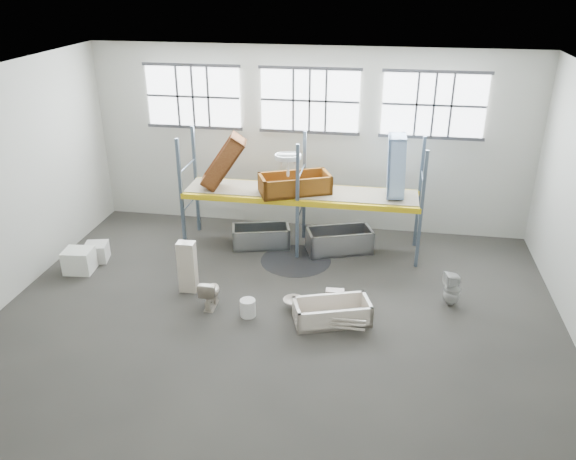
% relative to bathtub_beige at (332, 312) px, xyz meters
% --- Properties ---
extents(floor, '(12.00, 10.00, 0.10)m').
position_rel_bathtub_beige_xyz_m(floor, '(-1.17, -0.11, -0.28)').
color(floor, '#423E39').
rests_on(floor, ground).
extents(ceiling, '(12.00, 10.00, 0.10)m').
position_rel_bathtub_beige_xyz_m(ceiling, '(-1.17, -0.11, 4.82)').
color(ceiling, silver).
rests_on(ceiling, ground).
extents(wall_back, '(12.00, 0.10, 5.00)m').
position_rel_bathtub_beige_xyz_m(wall_back, '(-1.17, 4.94, 2.27)').
color(wall_back, beige).
rests_on(wall_back, ground).
extents(wall_front, '(12.00, 0.10, 5.00)m').
position_rel_bathtub_beige_xyz_m(wall_front, '(-1.17, -5.16, 2.27)').
color(wall_front, '#B5B4A7').
rests_on(wall_front, ground).
extents(window_left, '(2.60, 0.04, 1.60)m').
position_rel_bathtub_beige_xyz_m(window_left, '(-4.37, 4.83, 3.37)').
color(window_left, white).
rests_on(window_left, wall_back).
extents(window_mid, '(2.60, 0.04, 1.60)m').
position_rel_bathtub_beige_xyz_m(window_mid, '(-1.17, 4.83, 3.37)').
color(window_mid, white).
rests_on(window_mid, wall_back).
extents(window_right, '(2.60, 0.04, 1.60)m').
position_rel_bathtub_beige_xyz_m(window_right, '(2.03, 4.83, 3.37)').
color(window_right, white).
rests_on(window_right, wall_back).
extents(rack_upright_la, '(0.08, 0.08, 3.00)m').
position_rel_bathtub_beige_xyz_m(rack_upright_la, '(-4.17, 2.79, 1.27)').
color(rack_upright_la, slate).
rests_on(rack_upright_la, floor).
extents(rack_upright_lb, '(0.08, 0.08, 3.00)m').
position_rel_bathtub_beige_xyz_m(rack_upright_lb, '(-4.17, 3.99, 1.27)').
color(rack_upright_lb, slate).
rests_on(rack_upright_lb, floor).
extents(rack_upright_ma, '(0.08, 0.08, 3.00)m').
position_rel_bathtub_beige_xyz_m(rack_upright_ma, '(-1.17, 2.79, 1.27)').
color(rack_upright_ma, slate).
rests_on(rack_upright_ma, floor).
extents(rack_upright_mb, '(0.08, 0.08, 3.00)m').
position_rel_bathtub_beige_xyz_m(rack_upright_mb, '(-1.17, 3.99, 1.27)').
color(rack_upright_mb, slate).
rests_on(rack_upright_mb, floor).
extents(rack_upright_ra, '(0.08, 0.08, 3.00)m').
position_rel_bathtub_beige_xyz_m(rack_upright_ra, '(1.83, 2.79, 1.27)').
color(rack_upright_ra, slate).
rests_on(rack_upright_ra, floor).
extents(rack_upright_rb, '(0.08, 0.08, 3.00)m').
position_rel_bathtub_beige_xyz_m(rack_upright_rb, '(1.83, 3.99, 1.27)').
color(rack_upright_rb, slate).
rests_on(rack_upright_rb, floor).
extents(rack_beam_front, '(6.00, 0.10, 0.14)m').
position_rel_bathtub_beige_xyz_m(rack_beam_front, '(-1.17, 2.79, 1.27)').
color(rack_beam_front, yellow).
rests_on(rack_beam_front, floor).
extents(rack_beam_back, '(6.00, 0.10, 0.14)m').
position_rel_bathtub_beige_xyz_m(rack_beam_back, '(-1.17, 3.99, 1.27)').
color(rack_beam_back, yellow).
rests_on(rack_beam_back, floor).
extents(shelf_deck, '(5.90, 1.10, 0.03)m').
position_rel_bathtub_beige_xyz_m(shelf_deck, '(-1.17, 3.39, 1.35)').
color(shelf_deck, gray).
rests_on(shelf_deck, floor).
extents(wet_patch, '(1.80, 1.80, 0.00)m').
position_rel_bathtub_beige_xyz_m(wet_patch, '(-1.17, 2.59, -0.23)').
color(wet_patch, black).
rests_on(wet_patch, floor).
extents(bathtub_beige, '(1.74, 1.21, 0.47)m').
position_rel_bathtub_beige_xyz_m(bathtub_beige, '(0.00, 0.00, 0.00)').
color(bathtub_beige, beige).
rests_on(bathtub_beige, floor).
extents(cistern_spare, '(0.40, 0.20, 0.37)m').
position_rel_bathtub_beige_xyz_m(cistern_spare, '(0.01, 0.50, 0.05)').
color(cistern_spare, '#C1A89D').
rests_on(cistern_spare, bathtub_beige).
extents(sink_in_tub, '(0.55, 0.55, 0.16)m').
position_rel_bathtub_beige_xyz_m(sink_in_tub, '(-0.88, 0.36, -0.07)').
color(sink_in_tub, beige).
rests_on(sink_in_tub, bathtub_beige).
extents(toilet_beige, '(0.39, 0.68, 0.69)m').
position_rel_bathtub_beige_xyz_m(toilet_beige, '(-2.68, 0.15, 0.11)').
color(toilet_beige, beige).
rests_on(toilet_beige, floor).
extents(cistern_tall, '(0.40, 0.26, 1.23)m').
position_rel_bathtub_beige_xyz_m(cistern_tall, '(-3.37, 0.72, 0.38)').
color(cistern_tall, beige).
rests_on(cistern_tall, floor).
extents(toilet_white, '(0.43, 0.43, 0.78)m').
position_rel_bathtub_beige_xyz_m(toilet_white, '(2.53, 1.10, 0.16)').
color(toilet_white, silver).
rests_on(toilet_white, floor).
extents(steel_tub_left, '(1.63, 1.07, 0.55)m').
position_rel_bathtub_beige_xyz_m(steel_tub_left, '(-2.22, 3.28, 0.04)').
color(steel_tub_left, '#A7ABAF').
rests_on(steel_tub_left, floor).
extents(steel_tub_right, '(1.83, 1.28, 0.61)m').
position_rel_bathtub_beige_xyz_m(steel_tub_right, '(-0.14, 3.32, 0.07)').
color(steel_tub_right, '#B6B7BE').
rests_on(steel_tub_right, floor).
extents(rust_tub_flat, '(1.94, 1.45, 0.49)m').
position_rel_bathtub_beige_xyz_m(rust_tub_flat, '(-1.31, 3.26, 1.59)').
color(rust_tub_flat, '#874B09').
rests_on(rust_tub_flat, shelf_deck).
extents(rust_tub_tilted, '(1.29, 0.89, 1.45)m').
position_rel_bathtub_beige_xyz_m(rust_tub_tilted, '(-3.16, 3.31, 2.06)').
color(rust_tub_tilted, brown).
rests_on(rust_tub_tilted, shelf_deck).
extents(sink_on_shelf, '(0.73, 0.61, 0.58)m').
position_rel_bathtub_beige_xyz_m(sink_on_shelf, '(-1.46, 3.13, 1.86)').
color(sink_on_shelf, silver).
rests_on(sink_on_shelf, rust_tub_flat).
extents(blue_tub_upright, '(0.49, 0.72, 1.52)m').
position_rel_bathtub_beige_xyz_m(blue_tub_upright, '(1.17, 3.39, 2.16)').
color(blue_tub_upright, '#9FC3F3').
rests_on(blue_tub_upright, shelf_deck).
extents(bucket, '(0.41, 0.41, 0.39)m').
position_rel_bathtub_beige_xyz_m(bucket, '(-1.79, -0.08, -0.04)').
color(bucket, silver).
rests_on(bucket, floor).
extents(carton_near, '(0.72, 0.63, 0.57)m').
position_rel_bathtub_beige_xyz_m(carton_near, '(-6.31, 1.16, 0.05)').
color(carton_near, white).
rests_on(carton_near, floor).
extents(carton_far, '(0.66, 0.66, 0.45)m').
position_rel_bathtub_beige_xyz_m(carton_far, '(-6.17, 1.78, -0.01)').
color(carton_far, silver).
rests_on(carton_far, floor).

